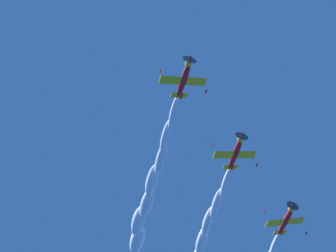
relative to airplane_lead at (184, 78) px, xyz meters
The scene contains 4 objects.
airplane_lead is the anchor object (origin of this frame).
airplane_left_wingman 16.90m from the airplane_lead, 84.83° to the left, with size 7.06×7.22×3.85m.
airplane_right_wingman 33.13m from the airplane_lead, 83.18° to the left, with size 7.00×7.23×4.11m.
smoke_trail_lead 24.99m from the airplane_lead, 131.90° to the left, with size 24.46×27.52×4.90m.
Camera 1 is at (20.34, -28.49, 1.72)m, focal length 65.79 mm.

